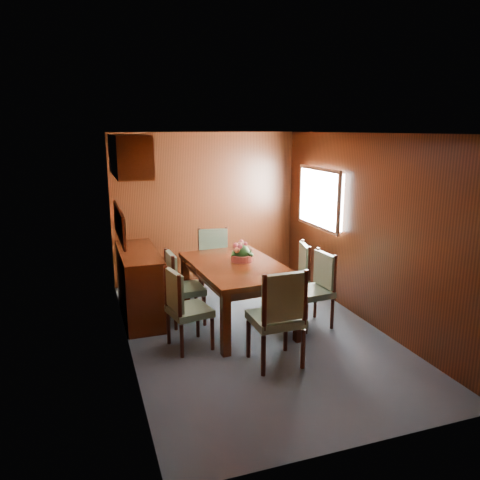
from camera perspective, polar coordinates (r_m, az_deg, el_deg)
name	(u,v)px	position (r m, az deg, el deg)	size (l,w,h in m)	color
ground	(255,333)	(5.87, 1.79, -11.23)	(4.50, 4.50, 0.00)	#39434E
room_shell	(238,198)	(5.67, -0.26, 5.13)	(3.06, 4.52, 2.41)	black
sideboard	(140,284)	(6.35, -12.12, -5.25)	(0.48, 1.40, 0.90)	black
dining_table	(237,273)	(5.91, -0.34, -4.00)	(1.16, 1.75, 0.79)	black
chair_left_near	(183,305)	(5.32, -6.90, -7.84)	(0.51, 0.52, 0.95)	black
chair_left_far	(180,283)	(6.02, -7.34, -5.28)	(0.45, 0.47, 0.96)	black
chair_right_near	(317,285)	(6.00, 9.35, -5.42)	(0.47, 0.48, 0.95)	black
chair_right_far	(296,273)	(6.46, 6.89, -4.01)	(0.52, 0.53, 0.94)	black
chair_head	(279,313)	(4.89, 4.78, -8.84)	(0.52, 0.50, 1.08)	black
chair_foot	(214,258)	(7.02, -3.16, -2.24)	(0.53, 0.52, 1.00)	black
flower_centerpiece	(242,250)	(5.98, 0.22, -1.26)	(0.30, 0.30, 0.30)	#C1483A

